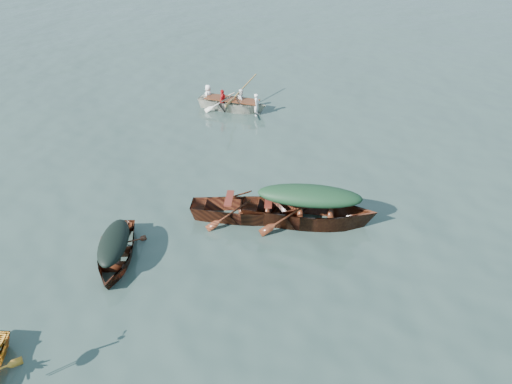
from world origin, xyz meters
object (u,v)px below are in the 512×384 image
Objects in this scene: rowed_boat at (232,110)px; dark_covered_boat at (117,260)px; green_tarp_boat at (308,223)px; open_wooden_boat at (249,218)px.

dark_covered_boat is at bearing -176.62° from rowed_boat.
open_wooden_boat is (-1.63, -0.23, 0.00)m from green_tarp_boat.
open_wooden_boat is 7.65m from rowed_boat.
dark_covered_boat is at bearing 115.25° from green_tarp_boat.
dark_covered_boat is 9.71m from rowed_boat.
dark_covered_boat is 0.75× the size of open_wooden_boat.
green_tarp_boat reaches higher than open_wooden_boat.
dark_covered_boat is at bearing 122.81° from open_wooden_boat.
dark_covered_boat is 3.73m from open_wooden_boat.
rowed_boat is (-4.42, 6.89, 0.00)m from green_tarp_boat.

